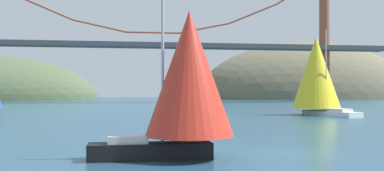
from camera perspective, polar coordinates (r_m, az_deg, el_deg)
name	(u,v)px	position (r m, az deg, el deg)	size (l,w,h in m)	color
ground_plane	(286,153)	(24.38, 11.80, -8.37)	(360.00, 360.00, 0.00)	navy
headland_right	(308,99)	(171.89, 14.40, -1.61)	(82.75, 44.00, 41.65)	#6B664C
suspension_bridge	(153,41)	(118.55, -4.94, 5.61)	(130.74, 6.00, 35.43)	brown
sailboat_yellow_sail	(317,74)	(61.72, 15.42, 1.45)	(7.79, 10.83, 10.96)	white
sailboat_scarlet_sail	(187,78)	(21.92, -0.65, 1.00)	(7.01, 4.36, 7.77)	black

